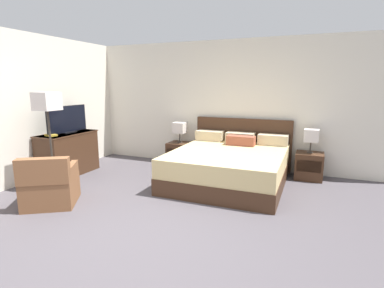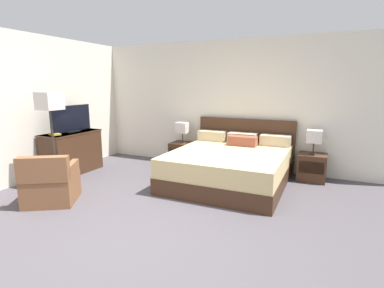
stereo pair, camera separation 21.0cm
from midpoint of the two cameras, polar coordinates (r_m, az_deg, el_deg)
name	(u,v)px [view 2 (the right image)]	position (r m, az deg, el deg)	size (l,w,h in m)	color
ground_plane	(131,234)	(3.74, -9.86, -16.62)	(10.09, 10.09, 0.00)	#4C474C
wall_back	(225,105)	(6.40, 7.28, 7.41)	(6.96, 0.06, 2.64)	silver
wall_left	(46,107)	(6.33, -25.21, 6.40)	(0.06, 5.16, 2.64)	silver
bed	(230,165)	(5.40, 8.35, -4.08)	(1.98, 2.15, 1.06)	#422819
nightstand_left	(183,154)	(6.57, -0.87, -1.84)	(0.49, 0.45, 0.50)	#422819
nightstand_right	(312,167)	(5.96, 22.80, -4.10)	(0.49, 0.45, 0.50)	#422819
table_lamp_left	(183,128)	(6.47, -0.88, 3.09)	(0.25, 0.25, 0.44)	#332D28
table_lamp_right	(314,137)	(5.85, 23.22, 1.30)	(0.25, 0.25, 0.44)	#332D28
dresser	(72,152)	(6.37, -21.02, -1.42)	(0.54, 1.17, 0.82)	#422819
tv	(71,119)	(6.30, -21.16, 4.42)	(0.18, 0.96, 0.52)	black
book_red_cover	(55,134)	(6.05, -23.77, 1.72)	(0.21, 0.14, 0.03)	gold
armchair_by_window	(51,184)	(4.89, -24.24, -7.03)	(0.94, 0.95, 0.76)	brown
floor_lamp	(50,108)	(5.40, -24.43, 6.30)	(0.33, 0.33, 1.62)	#332D28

